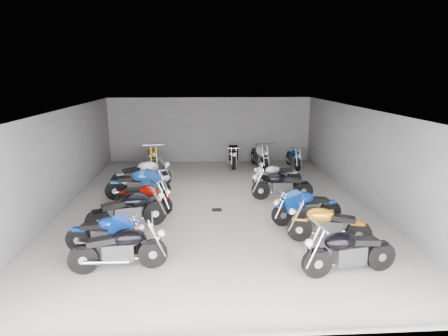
{
  "coord_description": "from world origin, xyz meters",
  "views": [
    {
      "loc": [
        -0.51,
        -12.81,
        4.3
      ],
      "look_at": [
        0.34,
        1.21,
        1.0
      ],
      "focal_mm": 32.0,
      "sensor_mm": 36.0,
      "label": 1
    }
  ],
  "objects": [
    {
      "name": "motorcycle_left_e",
      "position": [
        -2.67,
        0.78,
        0.55
      ],
      "size": [
        2.28,
        0.45,
        1.0
      ],
      "rotation": [
        0.0,
        0.0,
        -1.55
      ],
      "color": "black",
      "rests_on": "ground"
    },
    {
      "name": "wall_back",
      "position": [
        0.0,
        7.0,
        1.6
      ],
      "size": [
        10.0,
        0.1,
        3.2
      ],
      "primitive_type": "cube",
      "color": "slate",
      "rests_on": "ground"
    },
    {
      "name": "motorcycle_back_f",
      "position": [
        3.87,
        5.32,
        0.48
      ],
      "size": [
        0.42,
        1.99,
        0.87
      ],
      "rotation": [
        0.0,
        0.0,
        3.2
      ],
      "color": "black",
      "rests_on": "ground"
    },
    {
      "name": "motorcycle_left_f",
      "position": [
        -2.73,
        2.14,
        0.56
      ],
      "size": [
        2.24,
        1.0,
        1.03
      ],
      "rotation": [
        0.0,
        0.0,
        -1.2
      ],
      "color": "black",
      "rests_on": "ground"
    },
    {
      "name": "ground",
      "position": [
        0.0,
        0.0,
        0.0
      ],
      "size": [
        14.0,
        14.0,
        0.0
      ],
      "primitive_type": "plane",
      "color": "gray",
      "rests_on": "ground"
    },
    {
      "name": "motorcycle_right_f",
      "position": [
        2.45,
        2.08,
        0.47
      ],
      "size": [
        1.96,
        0.45,
        0.86
      ],
      "rotation": [
        0.0,
        0.0,
        1.69
      ],
      "color": "black",
      "rests_on": "ground"
    },
    {
      "name": "motorcycle_back_d",
      "position": [
        1.03,
        5.83,
        0.54
      ],
      "size": [
        0.44,
        2.24,
        0.98
      ],
      "rotation": [
        0.0,
        0.0,
        3.12
      ],
      "color": "black",
      "rests_on": "ground"
    },
    {
      "name": "motorcycle_back_e",
      "position": [
        2.29,
        5.48,
        0.56
      ],
      "size": [
        0.58,
        2.32,
        1.02
      ],
      "rotation": [
        0.0,
        0.0,
        3.3
      ],
      "color": "black",
      "rests_on": "ground"
    },
    {
      "name": "wall_right",
      "position": [
        5.0,
        0.0,
        1.6
      ],
      "size": [
        0.1,
        14.0,
        3.2
      ],
      "primitive_type": "cube",
      "color": "slate",
      "rests_on": "ground"
    },
    {
      "name": "motorcycle_right_a",
      "position": [
        2.7,
        -4.92,
        0.53
      ],
      "size": [
        2.2,
        0.57,
        0.97
      ],
      "rotation": [
        0.0,
        0.0,
        1.74
      ],
      "color": "black",
      "rests_on": "ground"
    },
    {
      "name": "motorcycle_left_c",
      "position": [
        -2.57,
        -1.99,
        0.55
      ],
      "size": [
        2.18,
        1.07,
        1.02
      ],
      "rotation": [
        0.0,
        0.0,
        -1.16
      ],
      "color": "black",
      "rests_on": "ground"
    },
    {
      "name": "motorcycle_back_b",
      "position": [
        -2.68,
        5.35,
        0.57
      ],
      "size": [
        0.58,
        2.37,
        1.04
      ],
      "rotation": [
        0.0,
        0.0,
        3.29
      ],
      "color": "black",
      "rests_on": "ground"
    },
    {
      "name": "motorcycle_left_a",
      "position": [
        -2.34,
        -4.44,
        0.52
      ],
      "size": [
        2.18,
        0.51,
        0.96
      ],
      "rotation": [
        0.0,
        0.0,
        -1.45
      ],
      "color": "black",
      "rests_on": "ground"
    },
    {
      "name": "motorcycle_left_b",
      "position": [
        -2.83,
        -3.5,
        0.49
      ],
      "size": [
        2.04,
        0.5,
        0.9
      ],
      "rotation": [
        0.0,
        0.0,
        -1.72
      ],
      "color": "black",
      "rests_on": "ground"
    },
    {
      "name": "motorcycle_right_b",
      "position": [
        2.76,
        -3.29,
        0.52
      ],
      "size": [
        2.11,
        0.72,
        0.95
      ],
      "rotation": [
        0.0,
        0.0,
        1.29
      ],
      "color": "black",
      "rests_on": "ground"
    },
    {
      "name": "motorcycle_right_e",
      "position": [
        2.31,
        0.5,
        0.52
      ],
      "size": [
        2.17,
        0.46,
        0.95
      ],
      "rotation": [
        0.0,
        0.0,
        1.5
      ],
      "color": "black",
      "rests_on": "ground"
    },
    {
      "name": "wall_left",
      "position": [
        -5.0,
        0.0,
        1.6
      ],
      "size": [
        0.1,
        14.0,
        3.2
      ],
      "primitive_type": "cube",
      "color": "slate",
      "rests_on": "ground"
    },
    {
      "name": "motorcycle_right_c",
      "position": [
        2.56,
        -1.87,
        0.52
      ],
      "size": [
        2.14,
        0.54,
        0.94
      ],
      "rotation": [
        0.0,
        0.0,
        1.73
      ],
      "color": "black",
      "rests_on": "ground"
    },
    {
      "name": "motorcycle_left_d",
      "position": [
        -2.33,
        -0.6,
        0.5
      ],
      "size": [
        1.94,
        0.98,
        0.91
      ],
      "rotation": [
        0.0,
        0.0,
        -2.0
      ],
      "color": "black",
      "rests_on": "ground"
    },
    {
      "name": "drain_grate",
      "position": [
        0.0,
        -0.5,
        0.01
      ],
      "size": [
        0.32,
        0.32,
        0.01
      ],
      "primitive_type": "cube",
      "color": "black",
      "rests_on": "ground"
    },
    {
      "name": "ceiling",
      "position": [
        0.0,
        0.0,
        3.22
      ],
      "size": [
        10.0,
        14.0,
        0.04
      ],
      "primitive_type": "cube",
      "color": "black",
      "rests_on": "wall_back"
    }
  ]
}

